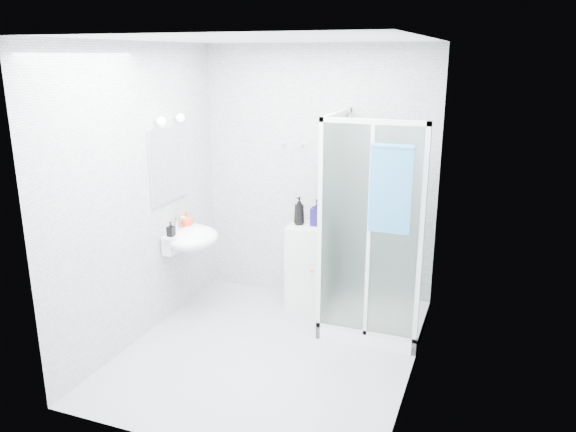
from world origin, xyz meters
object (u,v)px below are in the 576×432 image
at_px(shower_enclosure, 366,284).
at_px(shampoo_bottle_b, 317,212).
at_px(soap_dispenser_orange, 187,219).
at_px(soap_dispenser_black, 171,229).
at_px(hand_towel, 391,187).
at_px(wall_basin, 191,238).
at_px(storage_cabinet, 307,266).
at_px(shampoo_bottle_a, 299,211).

xyz_separation_m(shower_enclosure, shampoo_bottle_b, (-0.59, 0.31, 0.55)).
bearing_deg(shower_enclosure, soap_dispenser_orange, -173.43).
bearing_deg(soap_dispenser_black, shower_enclosure, 16.14).
distance_m(hand_towel, shampoo_bottle_b, 1.20).
height_order(wall_basin, hand_towel, hand_towel).
height_order(storage_cabinet, soap_dispenser_black, soap_dispenser_black).
height_order(storage_cabinet, shampoo_bottle_a, shampoo_bottle_a).
xyz_separation_m(hand_towel, shampoo_bottle_a, (-1.01, 0.67, -0.47)).
height_order(shampoo_bottle_b, soap_dispenser_orange, shampoo_bottle_b).
bearing_deg(soap_dispenser_orange, storage_cabinet, 23.09).
bearing_deg(soap_dispenser_black, shampoo_bottle_a, 38.17).
bearing_deg(storage_cabinet, shower_enclosure, -22.60).
bearing_deg(soap_dispenser_black, shampoo_bottle_b, 34.95).
height_order(shower_enclosure, storage_cabinet, shower_enclosure).
bearing_deg(hand_towel, wall_basin, 177.45).
height_order(hand_towel, soap_dispenser_black, hand_towel).
height_order(hand_towel, shampoo_bottle_a, hand_towel).
bearing_deg(hand_towel, soap_dispenser_black, -177.00).
bearing_deg(soap_dispenser_orange, wall_basin, -47.91).
relative_size(storage_cabinet, soap_dispenser_orange, 5.42).
relative_size(shampoo_bottle_a, soap_dispenser_black, 2.02).
distance_m(wall_basin, soap_dispenser_black, 0.25).
bearing_deg(shampoo_bottle_b, hand_towel, -40.09).
distance_m(shampoo_bottle_a, soap_dispenser_black, 1.26).
bearing_deg(soap_dispenser_black, wall_basin, 63.74).
xyz_separation_m(shower_enclosure, wall_basin, (-1.66, -0.32, 0.35)).
relative_size(storage_cabinet, hand_towel, 1.19).
bearing_deg(shampoo_bottle_a, soap_dispenser_black, -141.83).
relative_size(hand_towel, soap_dispenser_black, 5.21).
distance_m(shower_enclosure, storage_cabinet, 0.72).
bearing_deg(shampoo_bottle_b, shower_enclosure, -27.52).
bearing_deg(soap_dispenser_orange, shower_enclosure, 6.57).
bearing_deg(soap_dispenser_black, soap_dispenser_orange, 91.70).
distance_m(storage_cabinet, soap_dispenser_black, 1.41).
relative_size(hand_towel, soap_dispenser_orange, 4.55).
xyz_separation_m(hand_towel, soap_dispenser_black, (-2.00, -0.10, -0.54)).
relative_size(storage_cabinet, soap_dispenser_black, 6.21).
relative_size(shampoo_bottle_a, shampoo_bottle_b, 1.08).
bearing_deg(shampoo_bottle_a, hand_towel, -33.48).
bearing_deg(storage_cabinet, hand_towel, -37.04).
relative_size(wall_basin, soap_dispenser_black, 4.02).
height_order(storage_cabinet, hand_towel, hand_towel).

